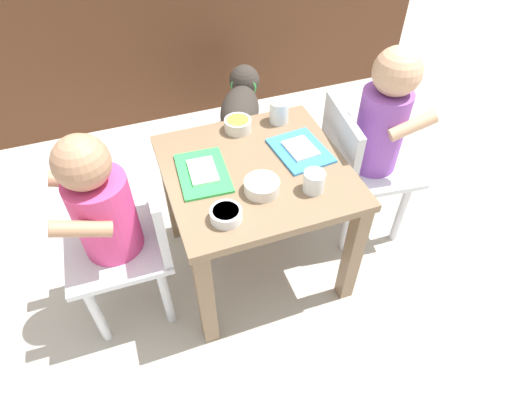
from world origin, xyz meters
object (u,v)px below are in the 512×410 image
(dog, at_px, (241,105))
(veggie_bowl_near, at_px, (262,186))
(seated_child_right, at_px, (377,129))
(cereal_bowl_right_side, at_px, (226,214))
(food_tray_left, at_px, (203,173))
(water_cup_left, at_px, (314,183))
(food_tray_right, at_px, (300,150))
(seated_child_left, at_px, (109,213))
(cereal_bowl_left_side, at_px, (238,124))
(water_cup_right, at_px, (279,113))
(dining_table, at_px, (256,189))

(dog, xyz_separation_m, veggie_bowl_near, (-0.19, -0.77, 0.25))
(dog, bearing_deg, seated_child_right, -68.62)
(cereal_bowl_right_side, height_order, veggie_bowl_near, veggie_bowl_near)
(food_tray_left, height_order, water_cup_left, water_cup_left)
(seated_child_right, bearing_deg, veggie_bowl_near, -162.89)
(dog, bearing_deg, food_tray_right, -92.05)
(water_cup_left, relative_size, cereal_bowl_right_side, 0.72)
(seated_child_left, distance_m, seated_child_right, 0.84)
(dog, distance_m, veggie_bowl_near, 0.83)
(seated_child_left, relative_size, water_cup_left, 11.31)
(food_tray_left, height_order, cereal_bowl_left_side, cereal_bowl_left_side)
(food_tray_left, bearing_deg, cereal_bowl_right_side, -86.70)
(food_tray_left, xyz_separation_m, water_cup_right, (0.30, 0.17, 0.03))
(water_cup_left, xyz_separation_m, water_cup_right, (0.03, 0.33, 0.01))
(water_cup_right, relative_size, cereal_bowl_left_side, 0.86)
(water_cup_right, bearing_deg, seated_child_right, -29.61)
(cereal_bowl_right_side, bearing_deg, food_tray_right, 33.04)
(dog, bearing_deg, water_cup_right, -92.99)
(cereal_bowl_left_side, bearing_deg, dog, 71.11)
(dog, relative_size, food_tray_left, 2.06)
(cereal_bowl_left_side, xyz_separation_m, cereal_bowl_right_side, (-0.15, -0.35, -0.00))
(seated_child_right, distance_m, veggie_bowl_near, 0.46)
(veggie_bowl_near, bearing_deg, cereal_bowl_left_side, 84.59)
(cereal_bowl_left_side, bearing_deg, food_tray_left, -133.57)
(dining_table, xyz_separation_m, seated_child_right, (0.42, 0.04, 0.09))
(veggie_bowl_near, bearing_deg, food_tray_left, 137.23)
(seated_child_right, xyz_separation_m, food_tray_right, (-0.27, -0.01, -0.00))
(cereal_bowl_left_side, xyz_separation_m, veggie_bowl_near, (-0.03, -0.29, -0.00))
(seated_child_left, distance_m, cereal_bowl_left_side, 0.48)
(cereal_bowl_right_side, bearing_deg, water_cup_right, 51.13)
(dining_table, bearing_deg, water_cup_left, -50.20)
(water_cup_right, bearing_deg, cereal_bowl_left_side, -179.59)
(seated_child_right, xyz_separation_m, veggie_bowl_near, (-0.44, -0.13, 0.01))
(dining_table, height_order, water_cup_left, water_cup_left)
(seated_child_right, distance_m, dog, 0.72)
(dining_table, relative_size, cereal_bowl_left_side, 6.10)
(seated_child_left, xyz_separation_m, veggie_bowl_near, (0.40, -0.07, 0.03))
(dining_table, distance_m, veggie_bowl_near, 0.14)
(cereal_bowl_right_side, distance_m, veggie_bowl_near, 0.14)
(veggie_bowl_near, bearing_deg, seated_child_right, 17.11)
(cereal_bowl_right_side, bearing_deg, food_tray_left, 93.30)
(seated_child_left, height_order, cereal_bowl_right_side, seated_child_left)
(seated_child_left, bearing_deg, cereal_bowl_left_side, 26.93)
(seated_child_left, relative_size, cereal_bowl_right_side, 8.14)
(seated_child_right, bearing_deg, seated_child_left, -175.65)
(dog, bearing_deg, seated_child_left, -130.39)
(seated_child_left, distance_m, cereal_bowl_right_side, 0.31)
(seated_child_left, height_order, water_cup_left, seated_child_left)
(food_tray_left, xyz_separation_m, cereal_bowl_left_side, (0.16, 0.17, 0.01))
(seated_child_left, bearing_deg, food_tray_right, 5.09)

